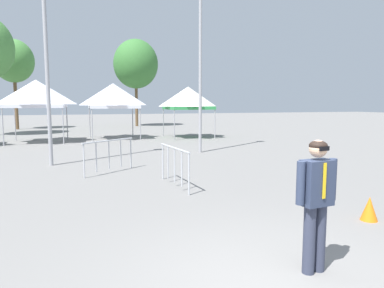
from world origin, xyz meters
TOP-DOWN VIEW (x-y plane):
  - ground_plane at (0.00, 0.00)m, footprint 140.00×140.00m
  - canopy_tent_far_left at (-4.05, 18.49)m, footprint 3.33×3.33m
  - canopy_tent_left_of_center at (0.35, 19.21)m, footprint 3.01×3.01m
  - canopy_tent_right_of_center at (5.05, 18.37)m, footprint 2.84×2.84m
  - person_foreground at (0.63, 0.20)m, footprint 0.65×0.28m
  - light_pole_near_lift at (-3.04, 10.09)m, footprint 0.36×0.36m
  - light_pole_opposite_side at (3.28, 11.48)m, footprint 0.36×0.36m
  - tree_behind_tents_right at (-6.57, 30.14)m, footprint 3.31×3.31m
  - tree_behind_tents_center at (4.00, 31.01)m, footprint 4.29×4.29m
  - crowd_barrier_by_lift at (-1.20, 8.00)m, footprint 1.72×1.28m
  - crowd_barrier_mid_lot at (0.27, 5.48)m, footprint 0.19×2.10m
  - traffic_cone_lot_center at (3.00, 1.56)m, footprint 0.32×0.32m

SIDE VIEW (x-z plane):
  - ground_plane at x=0.00m, z-range 0.00..0.00m
  - traffic_cone_lot_center at x=3.00m, z-range 0.00..0.46m
  - crowd_barrier_by_lift at x=-1.20m, z-range 0.22..1.29m
  - crowd_barrier_mid_lot at x=0.27m, z-range 0.22..1.29m
  - person_foreground at x=0.63m, z-range 0.14..1.92m
  - canopy_tent_right_of_center at x=5.05m, z-range 0.92..4.24m
  - canopy_tent_left_of_center at x=0.35m, z-range 0.96..4.45m
  - canopy_tent_far_left at x=-4.05m, z-range 0.99..4.57m
  - light_pole_near_lift at x=-3.04m, z-range 0.57..10.03m
  - light_pole_opposite_side at x=3.28m, z-range 0.58..10.50m
  - tree_behind_tents_right at x=-6.57m, z-range 1.97..9.60m
  - tree_behind_tents_center at x=4.00m, z-range 1.82..10.21m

